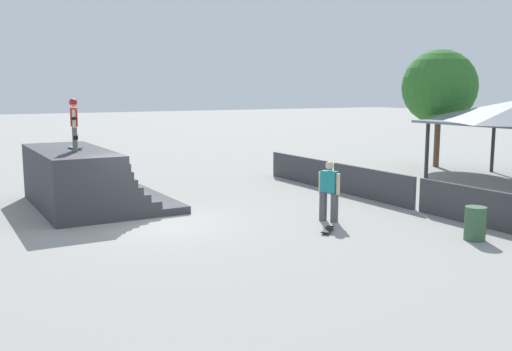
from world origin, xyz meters
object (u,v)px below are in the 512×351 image
skater_on_deck (74,121)px  skateboard_on_deck (75,148)px  trash_bin (475,223)px  bystander_walking (329,188)px  tree_far_back (439,87)px  skateboard_on_ground (328,230)px

skater_on_deck → skateboard_on_deck: size_ratio=1.82×
trash_bin → skater_on_deck: bearing=-137.3°
bystander_walking → tree_far_back: size_ratio=0.31×
bystander_walking → trash_bin: bearing=-173.1°
skater_on_deck → skateboard_on_ground: bearing=52.7°
skateboard_on_deck → trash_bin: skateboard_on_deck is taller
skateboard_on_deck → trash_bin: (9.01, 7.68, -1.50)m
skateboard_on_deck → bystander_walking: 8.05m
skateboard_on_deck → skateboard_on_ground: 8.42m
bystander_walking → tree_far_back: tree_far_back is taller
tree_far_back → trash_bin: tree_far_back is taller
bystander_walking → skater_on_deck: bearing=28.2°
bystander_walking → skateboard_on_ground: 1.55m
bystander_walking → trash_bin: size_ratio=2.03×
tree_far_back → trash_bin: (10.28, -9.80, -3.43)m
skateboard_on_deck → tree_far_back: tree_far_back is taller
bystander_walking → tree_far_back: 13.83m
bystander_walking → trash_bin: (3.49, 1.90, -0.53)m
skater_on_deck → skateboard_on_ground: skater_on_deck is taller
skater_on_deck → trash_bin: 11.74m
bystander_walking → trash_bin: 4.01m
bystander_walking → trash_bin: bystander_walking is taller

